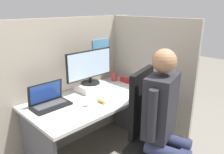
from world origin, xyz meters
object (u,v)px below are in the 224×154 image
(stapler, at_px, (125,80))
(monitor, at_px, (90,66))
(paper_box, at_px, (91,87))
(carrot_toy, at_px, (103,102))
(laptop, at_px, (49,101))
(coffee_mug, at_px, (114,76))
(office_chair, at_px, (150,131))
(person, at_px, (165,118))

(stapler, bearing_deg, monitor, 167.53)
(paper_box, height_order, carrot_toy, paper_box)
(laptop, distance_m, coffee_mug, 0.99)
(laptop, distance_m, office_chair, 0.99)
(paper_box, relative_size, coffee_mug, 2.94)
(paper_box, distance_m, carrot_toy, 0.42)
(stapler, distance_m, person, 1.08)
(laptop, xyz_separation_m, coffee_mug, (0.99, 0.09, 0.01))
(stapler, bearing_deg, carrot_toy, -156.22)
(laptop, xyz_separation_m, carrot_toy, (0.40, -0.34, -0.03))
(office_chair, height_order, person, person)
(coffee_mug, bearing_deg, person, -115.16)
(monitor, xyz_separation_m, coffee_mug, (0.43, 0.04, -0.23))
(paper_box, xyz_separation_m, person, (-0.07, -1.03, 0.02))
(monitor, bearing_deg, stapler, -12.47)
(monitor, relative_size, office_chair, 0.56)
(monitor, height_order, carrot_toy, monitor)
(paper_box, xyz_separation_m, monitor, (0.00, 0.00, 0.24))
(carrot_toy, bearing_deg, paper_box, 67.62)
(monitor, xyz_separation_m, office_chair, (-0.03, -0.87, -0.43))
(paper_box, bearing_deg, person, -93.99)
(office_chair, bearing_deg, laptop, 122.60)
(paper_box, xyz_separation_m, coffee_mug, (0.43, 0.04, 0.01))
(stapler, distance_m, carrot_toy, 0.70)
(monitor, relative_size, carrot_toy, 4.44)
(carrot_toy, xyz_separation_m, office_chair, (0.13, -0.49, -0.17))
(laptop, relative_size, carrot_toy, 2.61)
(office_chair, bearing_deg, monitor, 88.11)
(stapler, relative_size, coffee_mug, 1.29)
(laptop, bearing_deg, person, -63.87)
(coffee_mug, bearing_deg, paper_box, -174.34)
(stapler, xyz_separation_m, coffee_mug, (-0.05, 0.15, 0.03))
(carrot_toy, bearing_deg, person, -82.43)
(paper_box, height_order, office_chair, office_chair)
(paper_box, bearing_deg, carrot_toy, -112.38)
(monitor, bearing_deg, coffee_mug, 5.30)
(laptop, bearing_deg, paper_box, 5.01)
(carrot_toy, bearing_deg, office_chair, -75.12)
(carrot_toy, relative_size, coffee_mug, 1.26)
(stapler, xyz_separation_m, office_chair, (-0.51, -0.77, -0.18))
(monitor, bearing_deg, person, -93.98)
(monitor, bearing_deg, paper_box, -90.00)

